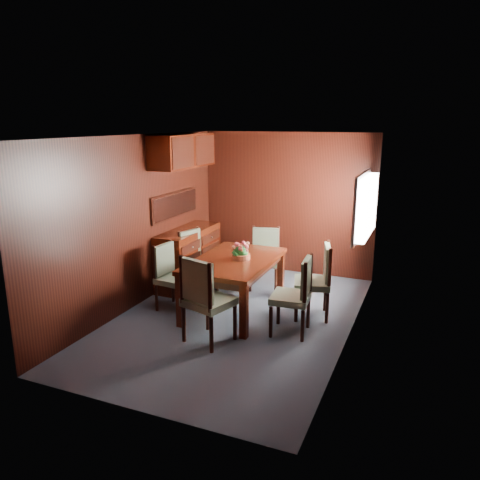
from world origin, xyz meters
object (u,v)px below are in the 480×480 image
at_px(dining_table, 234,266).
at_px(chair_left_near, 171,273).
at_px(chair_right_near, 297,291).
at_px(flower_centerpiece, 241,250).
at_px(chair_head, 204,296).
at_px(sideboard, 189,257).

xyz_separation_m(dining_table, chair_left_near, (-0.87, -0.25, -0.13)).
xyz_separation_m(chair_right_near, flower_centerpiece, (-0.90, 0.38, 0.33)).
height_order(dining_table, flower_centerpiece, flower_centerpiece).
xyz_separation_m(chair_left_near, chair_head, (0.93, -0.79, 0.08)).
height_order(chair_right_near, flower_centerpiece, flower_centerpiece).
relative_size(sideboard, dining_table, 0.87).
bearing_deg(sideboard, flower_centerpiece, -31.24).
bearing_deg(chair_head, chair_right_near, 52.14).
height_order(sideboard, chair_right_near, chair_right_near).
bearing_deg(dining_table, sideboard, 145.73).
height_order(chair_left_near, chair_right_near, chair_right_near).
xyz_separation_m(sideboard, chair_right_near, (2.12, -1.13, 0.10)).
distance_m(chair_right_near, flower_centerpiece, 1.03).
height_order(sideboard, chair_head, chair_head).
distance_m(dining_table, chair_right_near, 1.06).
bearing_deg(sideboard, chair_left_near, -75.15).
distance_m(chair_head, flower_centerpiece, 1.09).
bearing_deg(dining_table, chair_right_near, -20.55).
bearing_deg(chair_left_near, dining_table, 111.49).
bearing_deg(sideboard, dining_table, -33.91).
xyz_separation_m(dining_table, flower_centerpiece, (0.09, 0.02, 0.23)).
relative_size(chair_left_near, chair_right_near, 0.94).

